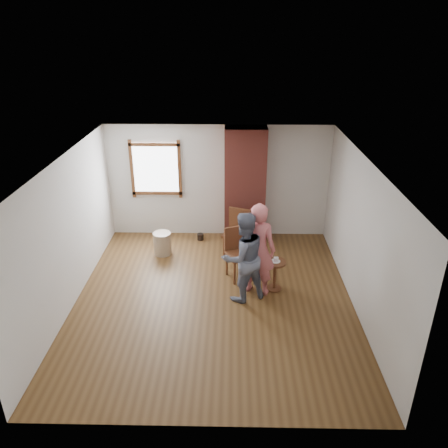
{
  "coord_description": "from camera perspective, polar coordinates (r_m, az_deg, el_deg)",
  "views": [
    {
      "loc": [
        0.32,
        -6.63,
        4.6
      ],
      "look_at": [
        0.17,
        0.8,
        1.15
      ],
      "focal_mm": 35.0,
      "sensor_mm": 36.0,
      "label": 1
    }
  ],
  "objects": [
    {
      "name": "stoneware_crock",
      "position": [
        9.53,
        -8.04,
        -2.52
      ],
      "size": [
        0.44,
        0.44,
        0.5
      ],
      "primitive_type": "cylinder",
      "rotation": [
        0.0,
        0.0,
        -0.16
      ],
      "color": "tan",
      "rests_on": "ground"
    },
    {
      "name": "side_table",
      "position": [
        8.2,
        6.66,
        -6.06
      ],
      "size": [
        0.4,
        0.4,
        0.6
      ],
      "color": "#5C311B",
      "rests_on": "ground"
    },
    {
      "name": "room_shell",
      "position": [
        7.76,
        -1.7,
        3.82
      ],
      "size": [
        5.04,
        5.52,
        2.62
      ],
      "color": "silver",
      "rests_on": "ground"
    },
    {
      "name": "dining_chair_right",
      "position": [
        9.29,
        1.75,
        -0.8
      ],
      "size": [
        0.62,
        0.62,
        1.02
      ],
      "rotation": [
        0.0,
        0.0,
        -0.38
      ],
      "color": "#5C311B",
      "rests_on": "ground"
    },
    {
      "name": "person_pink",
      "position": [
        7.86,
        4.46,
        -3.31
      ],
      "size": [
        0.75,
        0.61,
        1.78
      ],
      "primitive_type": "imported",
      "rotation": [
        0.0,
        0.0,
        2.82
      ],
      "color": "#DA6D72",
      "rests_on": "ground"
    },
    {
      "name": "cake_plate",
      "position": [
        8.1,
        6.73,
        -4.84
      ],
      "size": [
        0.18,
        0.18,
        0.01
      ],
      "primitive_type": "cylinder",
      "color": "white",
      "rests_on": "side_table"
    },
    {
      "name": "dining_chair_left",
      "position": [
        8.5,
        1.86,
        -3.4
      ],
      "size": [
        0.63,
        0.63,
        1.02
      ],
      "rotation": [
        0.0,
        0.0,
        0.41
      ],
      "color": "#5C311B",
      "rests_on": "ground"
    },
    {
      "name": "dark_pot",
      "position": [
        10.13,
        -3.1,
        -1.68
      ],
      "size": [
        0.17,
        0.17,
        0.15
      ],
      "primitive_type": "cylinder",
      "rotation": [
        0.0,
        0.0,
        -0.18
      ],
      "color": "black",
      "rests_on": "ground"
    },
    {
      "name": "ground",
      "position": [
        8.08,
        -1.34,
        -9.83
      ],
      "size": [
        5.5,
        5.5,
        0.0
      ],
      "primitive_type": "plane",
      "color": "brown",
      "rests_on": "ground"
    },
    {
      "name": "man",
      "position": [
        7.69,
        2.54,
        -4.36
      ],
      "size": [
        1.02,
        0.94,
        1.69
      ],
      "primitive_type": "imported",
      "rotation": [
        0.0,
        0.0,
        3.6
      ],
      "color": "#151C3A",
      "rests_on": "ground"
    },
    {
      "name": "brick_chimney",
      "position": [
        9.71,
        2.76,
        5.01
      ],
      "size": [
        0.9,
        0.5,
        2.6
      ],
      "primitive_type": "cube",
      "color": "#A4453A",
      "rests_on": "ground"
    },
    {
      "name": "cake_slice",
      "position": [
        8.09,
        6.82,
        -4.63
      ],
      "size": [
        0.08,
        0.07,
        0.06
      ],
      "primitive_type": "cube",
      "color": "white",
      "rests_on": "cake_plate"
    }
  ]
}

